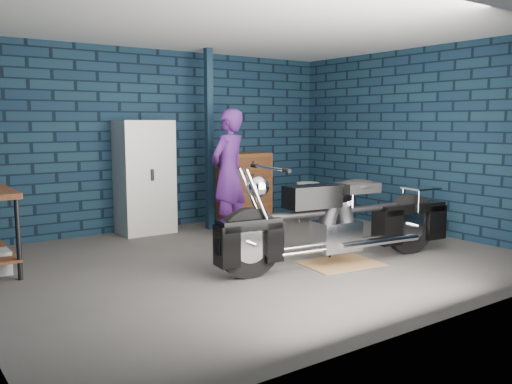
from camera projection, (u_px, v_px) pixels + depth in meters
ground at (254, 260)px, 6.40m from camera, size 6.00×6.00×0.00m
room_walls at (228, 99)px, 6.60m from camera, size 6.02×5.01×2.71m
support_post at (209, 140)px, 8.12m from camera, size 0.10×0.10×2.70m
drip_mat at (340, 263)px, 6.25m from camera, size 0.94×0.75×0.01m
motorcycle at (341, 214)px, 6.17m from camera, size 2.72×1.04×1.17m
person at (229, 173)px, 7.72m from camera, size 0.77×0.65×1.80m
locker at (145, 177)px, 7.88m from camera, size 0.77×0.55×1.65m
tool_chest at (245, 187)px, 8.92m from camera, size 0.83×0.46×1.11m
shop_stool at (308, 203)px, 8.69m from camera, size 0.48×0.48×0.66m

